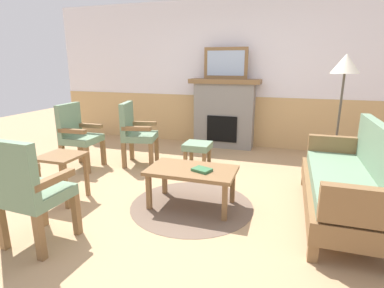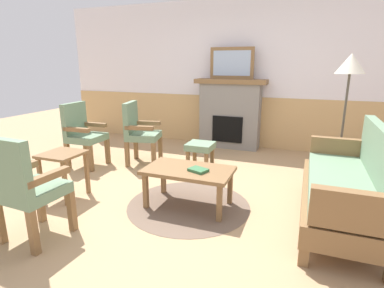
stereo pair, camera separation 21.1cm
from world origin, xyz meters
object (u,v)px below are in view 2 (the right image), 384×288
Objects in this scene: footstool at (200,148)px; floor_lamp_by_couch at (350,72)px; framed_picture at (232,63)px; coffee_table at (188,173)px; armchair_near_fireplace at (139,130)px; armchair_front_left at (25,185)px; side_table at (63,162)px; armchair_by_window_left at (82,132)px; book_on_table at (198,170)px; couch at (347,186)px; fireplace at (230,113)px.

floor_lamp_by_couch reaches higher than footstool.
framed_picture is 0.83× the size of coffee_table.
armchair_front_left is at bearing -84.53° from armchair_near_fireplace.
framed_picture reaches higher than side_table.
framed_picture is 0.82× the size of armchair_by_window_left.
book_on_table is (0.13, -0.04, 0.07)m from coffee_table.
couch is at bearing -8.19° from armchair_by_window_left.
floor_lamp_by_couch reaches higher than coffee_table.
framed_picture is 0.82× the size of armchair_front_left.
armchair_by_window_left is (-1.70, -0.65, 0.25)m from footstool.
floor_lamp_by_couch is (1.96, 0.06, 1.17)m from footstool.
fireplace reaches higher than couch.
armchair_front_left is at bearing -103.13° from fireplace.
armchair_front_left is at bearing -135.98° from floor_lamp_by_couch.
armchair_near_fireplace is 1.78× the size of side_table.
floor_lamp_by_couch is at bearing 1.83° from footstool.
footstool is at bearing 14.27° from armchair_near_fireplace.
armchair_front_left is at bearing -62.53° from armchair_by_window_left.
book_on_table is (-1.46, -0.24, 0.06)m from couch.
framed_picture is 2.10m from armchair_near_fireplace.
fireplace is at bearing 53.29° from armchair_near_fireplace.
footstool is 2.28m from floor_lamp_by_couch.
floor_lamp_by_couch is at bearing -32.91° from framed_picture.
side_table is 0.33× the size of floor_lamp_by_couch.
fireplace is 1.84m from armchair_near_fireplace.
footstool is (-0.35, 1.38, -0.10)m from coffee_table.
side_table reaches higher than footstool.
fireplace is 0.77× the size of floor_lamp_by_couch.
book_on_table is 0.20× the size of armchair_near_fireplace.
footstool is (-0.16, -1.23, -1.28)m from framed_picture.
book_on_table is 1.50m from footstool.
armchair_by_window_left is (-2.04, 0.72, 0.15)m from coffee_table.
armchair_by_window_left is at bearing 160.62° from book_on_table.
book_on_table is 0.48× the size of footstool.
fireplace reaches higher than book_on_table.
armchair_by_window_left reaches higher than coffee_table.
armchair_by_window_left is 3.84m from floor_lamp_by_couch.
book_on_table is 0.35× the size of side_table.
armchair_by_window_left is at bearing -158.95° from footstool.
armchair_front_left reaches higher than side_table.
coffee_table is 1.42m from footstool.
floor_lamp_by_couch is (3.66, 0.72, 0.91)m from armchair_by_window_left.
fireplace reaches higher than armchair_by_window_left.
couch is 4.50× the size of footstool.
fireplace reaches higher than side_table.
armchair_front_left is (-1.20, -1.11, 0.08)m from book_on_table.
footstool is 0.24× the size of floor_lamp_by_couch.
couch is at bearing -31.28° from footstool.
armchair_by_window_left reaches higher than footstool.
book_on_table is at bearing -135.12° from floor_lamp_by_couch.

